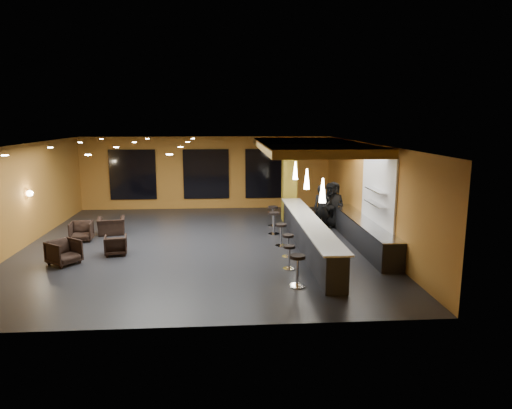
{
  "coord_description": "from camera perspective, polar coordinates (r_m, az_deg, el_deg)",
  "views": [
    {
      "loc": [
        0.86,
        -15.61,
        4.37
      ],
      "look_at": [
        2.0,
        0.5,
        1.3
      ],
      "focal_mm": 32.0,
      "sensor_mm": 36.0,
      "label": 1
    }
  ],
  "objects": [
    {
      "name": "pendant_1",
      "position": [
        15.5,
        6.37,
        3.21
      ],
      "size": [
        0.2,
        0.2,
        0.7
      ],
      "primitive_type": "cone",
      "color": "white",
      "rests_on": "wood_soffit"
    },
    {
      "name": "floor",
      "position": [
        16.25,
        -6.96,
        -5.1
      ],
      "size": [
        12.0,
        13.0,
        0.1
      ],
      "primitive_type": "cube",
      "color": "black",
      "rests_on": "ground"
    },
    {
      "name": "staff_c",
      "position": [
        18.64,
        9.65,
        -0.03
      ],
      "size": [
        0.95,
        0.66,
        1.86
      ],
      "primitive_type": "imported",
      "rotation": [
        0.0,
        0.0,
        0.08
      ],
      "color": "black",
      "rests_on": "floor"
    },
    {
      "name": "wall_sconce",
      "position": [
        17.65,
        -26.45,
        1.26
      ],
      "size": [
        0.22,
        0.22,
        0.22
      ],
      "primitive_type": "sphere",
      "color": "#FFE5B2",
      "rests_on": "wall_left"
    },
    {
      "name": "window_left",
      "position": [
        22.64,
        -15.15,
        3.62
      ],
      "size": [
        2.2,
        0.06,
        2.4
      ],
      "primitive_type": "cube",
      "color": "black",
      "rests_on": "wall_back"
    },
    {
      "name": "pendant_2",
      "position": [
        17.94,
        4.94,
        4.26
      ],
      "size": [
        0.2,
        0.2,
        0.7
      ],
      "primitive_type": "cone",
      "color": "white",
      "rests_on": "wood_soffit"
    },
    {
      "name": "armchair_c",
      "position": [
        17.61,
        -20.99,
        -3.15
      ],
      "size": [
        0.84,
        0.86,
        0.71
      ],
      "primitive_type": "imported",
      "rotation": [
        0.0,
        0.0,
        0.12
      ],
      "color": "black",
      "rests_on": "floor"
    },
    {
      "name": "column",
      "position": [
        19.59,
        4.19,
        3.05
      ],
      "size": [
        0.6,
        0.6,
        3.5
      ],
      "primitive_type": "cube",
      "color": "olive",
      "rests_on": "floor"
    },
    {
      "name": "armchair_a",
      "position": [
        15.04,
        -22.89,
        -5.52
      ],
      "size": [
        1.14,
        1.14,
        0.75
      ],
      "primitive_type": "imported",
      "rotation": [
        0.0,
        0.0,
        0.92
      ],
      "color": "black",
      "rests_on": "floor"
    },
    {
      "name": "ceiling",
      "position": [
        15.66,
        -7.26,
        7.67
      ],
      "size": [
        12.0,
        13.0,
        0.1
      ],
      "primitive_type": "cube",
      "color": "black"
    },
    {
      "name": "staff_a",
      "position": [
        17.88,
        8.22,
        -0.5
      ],
      "size": [
        0.68,
        0.46,
        1.82
      ],
      "primitive_type": "imported",
      "rotation": [
        0.0,
        0.0,
        0.04
      ],
      "color": "black",
      "rests_on": "floor"
    },
    {
      "name": "bar_counter",
      "position": [
        15.37,
        6.56,
        -3.89
      ],
      "size": [
        0.6,
        8.0,
        1.0
      ],
      "primitive_type": "cube",
      "color": "black",
      "rests_on": "floor"
    },
    {
      "name": "wall_shelf_lower",
      "position": [
        15.49,
        14.7,
        0.1
      ],
      "size": [
        0.3,
        1.5,
        0.03
      ],
      "primitive_type": "cube",
      "color": "silver",
      "rests_on": "wall_right"
    },
    {
      "name": "pendant_0",
      "position": [
        13.07,
        8.33,
        1.76
      ],
      "size": [
        0.2,
        0.2,
        0.7
      ],
      "primitive_type": "cone",
      "color": "white",
      "rests_on": "wood_soffit"
    },
    {
      "name": "wood_soffit",
      "position": [
        16.93,
        6.7,
        7.27
      ],
      "size": [
        3.6,
        8.0,
        0.28
      ],
      "primitive_type": "cube",
      "color": "olive",
      "rests_on": "ceiling"
    },
    {
      "name": "bar_stool_5",
      "position": [
        18.63,
        2.13,
        -1.13
      ],
      "size": [
        0.42,
        0.42,
        0.83
      ],
      "rotation": [
        0.0,
        0.0,
        0.26
      ],
      "color": "silver",
      "rests_on": "floor"
    },
    {
      "name": "wall_back",
      "position": [
        22.33,
        -6.24,
        3.96
      ],
      "size": [
        12.0,
        0.1,
        3.5
      ],
      "primitive_type": "cube",
      "color": "#A76B25",
      "rests_on": "floor"
    },
    {
      "name": "staff_b",
      "position": [
        18.38,
        9.35,
        -0.21
      ],
      "size": [
        0.99,
        0.82,
        1.84
      ],
      "primitive_type": "imported",
      "rotation": [
        0.0,
        0.0,
        -0.15
      ],
      "color": "black",
      "rests_on": "floor"
    },
    {
      "name": "window_right",
      "position": [
        22.31,
        1.49,
        3.89
      ],
      "size": [
        2.2,
        0.06,
        2.4
      ],
      "primitive_type": "cube",
      "color": "black",
      "rests_on": "wall_back"
    },
    {
      "name": "wall_front",
      "position": [
        9.47,
        -9.15,
        -5.44
      ],
      "size": [
        12.0,
        0.1,
        3.5
      ],
      "primitive_type": "cube",
      "color": "#A76B25",
      "rests_on": "floor"
    },
    {
      "name": "bar_stool_1",
      "position": [
        13.44,
        4.17,
        -6.18
      ],
      "size": [
        0.36,
        0.36,
        0.72
      ],
      "rotation": [
        0.0,
        0.0,
        0.33
      ],
      "color": "silver",
      "rests_on": "floor"
    },
    {
      "name": "wall_shelf_upper",
      "position": [
        15.42,
        14.78,
        1.75
      ],
      "size": [
        0.3,
        1.5,
        0.03
      ],
      "primitive_type": "cube",
      "color": "silver",
      "rests_on": "wall_right"
    },
    {
      "name": "armchair_b",
      "position": [
        15.52,
        -17.13,
        -4.86
      ],
      "size": [
        0.79,
        0.81,
        0.64
      ],
      "primitive_type": "imported",
      "rotation": [
        0.0,
        0.0,
        3.32
      ],
      "color": "black",
      "rests_on": "floor"
    },
    {
      "name": "wall_right",
      "position": [
        16.66,
        14.16,
        1.38
      ],
      "size": [
        0.1,
        13.0,
        3.5
      ],
      "primitive_type": "cube",
      "color": "#A76B25",
      "rests_on": "floor"
    },
    {
      "name": "prep_counter",
      "position": [
        16.33,
        13.16,
        -3.49
      ],
      "size": [
        0.7,
        6.0,
        0.86
      ],
      "primitive_type": "cube",
      "color": "black",
      "rests_on": "floor"
    },
    {
      "name": "bar_stool_3",
      "position": [
        15.76,
        3.15,
        -3.45
      ],
      "size": [
        0.4,
        0.4,
        0.79
      ],
      "rotation": [
        0.0,
        0.0,
        0.36
      ],
      "color": "silver",
      "rests_on": "floor"
    },
    {
      "name": "armchair_d",
      "position": [
        18.24,
        -17.62,
        -2.57
      ],
      "size": [
        1.14,
        1.04,
        0.65
      ],
      "primitive_type": "imported",
      "rotation": [
        0.0,
        0.0,
        3.33
      ],
      "color": "black",
      "rests_on": "floor"
    },
    {
      "name": "bar_stool_0",
      "position": [
        12.08,
        5.19,
        -7.72
      ],
      "size": [
        0.44,
        0.44,
        0.86
      ],
      "rotation": [
        0.0,
        0.0,
        -0.26
      ],
      "color": "silver",
      "rests_on": "floor"
    },
    {
      "name": "prep_top",
      "position": [
        16.23,
        13.23,
        -1.93
      ],
      "size": [
        0.72,
        6.0,
        0.03
      ],
      "primitive_type": "cube",
      "color": "silver",
      "rests_on": "prep_counter"
    },
    {
      "name": "window_center",
      "position": [
        22.23,
        -6.25,
        3.8
      ],
      "size": [
        2.2,
        0.06,
        2.4
      ],
      "primitive_type": "cube",
      "color": "black",
      "rests_on": "wall_back"
    },
    {
      "name": "bar_stool_4",
      "position": [
        17.31,
        2.26,
        -1.97
      ],
      "size": [
        0.44,
        0.44,
        0.87
      ],
      "rotation": [
        0.0,
        0.0,
        -0.32
      ],
      "color": "silver",
      "rests_on": "floor"
    },
    {
      "name": "bar_stool_2",
      "position": [
        14.57,
        4.02,
        -4.79
      ],
      "size": [
        0.37,
        0.37,
        0.74
      ],
      "rotation": [
        0.0,
        0.0,
        -0.25
      ],
      "color": "silver",
      "rests_on": "floor"
    },
    {
      "name": "wall_left",
      "position": [
        17.27,
        -27.57,
        0.81
      ],
      "size": [
        0.1,
        13.0,
        3.5
      ],
      "primitive_type": "cube",
      "color": "#A76B25",
      "rests_on": "floor"
    },
    {
      "name": "bar_top",
      "position": [
        15.25,
        6.6,
        -1.98
      ],
      "size": [
        0.78,
        8.1,
        0.05
      ],
      "primitive_type": "cube",
      "color": "silver",
      "rests_on": "bar_counter"
    },
    {
      "name": "tile_backsplash",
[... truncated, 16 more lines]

